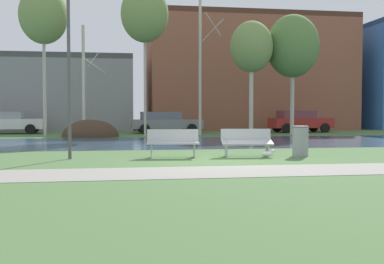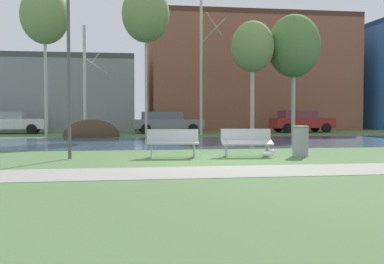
{
  "view_description": "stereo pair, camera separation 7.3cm",
  "coord_description": "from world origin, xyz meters",
  "px_view_note": "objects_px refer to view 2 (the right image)",
  "views": [
    {
      "loc": [
        -2.78,
        -13.0,
        1.41
      ],
      "look_at": [
        -0.44,
        2.12,
        0.75
      ],
      "focal_mm": 43.63,
      "sensor_mm": 36.0,
      "label": 1
    },
    {
      "loc": [
        -2.71,
        -13.01,
        1.41
      ],
      "look_at": [
        -0.44,
        2.12,
        0.75
      ],
      "focal_mm": 43.63,
      "sensor_mm": 36.0,
      "label": 2
    }
  ],
  "objects_px": {
    "parked_van_nearest_white": "(8,122)",
    "parked_sedan_second_grey": "(166,122)",
    "parked_hatch_third_red": "(301,121)",
    "bench_right": "(247,142)",
    "seagull": "(268,154)",
    "bench_left": "(173,142)",
    "trash_bin": "(300,140)",
    "streetlamp": "(68,33)"
  },
  "relations": [
    {
      "from": "seagull",
      "to": "parked_sedan_second_grey",
      "type": "height_order",
      "value": "parked_sedan_second_grey"
    },
    {
      "from": "bench_right",
      "to": "trash_bin",
      "type": "xyz_separation_m",
      "value": [
        1.72,
        -0.16,
        0.03
      ]
    },
    {
      "from": "parked_van_nearest_white",
      "to": "streetlamp",
      "type": "bearing_deg",
      "value": -71.64
    },
    {
      "from": "streetlamp",
      "to": "parked_van_nearest_white",
      "type": "relative_size",
      "value": 1.25
    },
    {
      "from": "trash_bin",
      "to": "parked_hatch_third_red",
      "type": "bearing_deg",
      "value": 68.29
    },
    {
      "from": "bench_left",
      "to": "trash_bin",
      "type": "distance_m",
      "value": 4.07
    },
    {
      "from": "trash_bin",
      "to": "parked_sedan_second_grey",
      "type": "height_order",
      "value": "parked_sedan_second_grey"
    },
    {
      "from": "bench_right",
      "to": "seagull",
      "type": "relative_size",
      "value": 3.7
    },
    {
      "from": "parked_van_nearest_white",
      "to": "parked_hatch_third_red",
      "type": "xyz_separation_m",
      "value": [
        19.47,
        -0.79,
        0.03
      ]
    },
    {
      "from": "seagull",
      "to": "parked_van_nearest_white",
      "type": "height_order",
      "value": "parked_van_nearest_white"
    },
    {
      "from": "parked_sedan_second_grey",
      "to": "parked_hatch_third_red",
      "type": "distance_m",
      "value": 9.32
    },
    {
      "from": "bench_right",
      "to": "seagull",
      "type": "xyz_separation_m",
      "value": [
        0.53,
        -0.57,
        -0.34
      ]
    },
    {
      "from": "seagull",
      "to": "bench_right",
      "type": "bearing_deg",
      "value": 132.77
    },
    {
      "from": "bench_left",
      "to": "bench_right",
      "type": "bearing_deg",
      "value": 0.0
    },
    {
      "from": "trash_bin",
      "to": "streetlamp",
      "type": "relative_size",
      "value": 0.17
    },
    {
      "from": "parked_sedan_second_grey",
      "to": "parked_hatch_third_red",
      "type": "xyz_separation_m",
      "value": [
        9.31,
        -0.16,
        0.04
      ]
    },
    {
      "from": "parked_hatch_third_red",
      "to": "bench_right",
      "type": "bearing_deg",
      "value": -116.87
    },
    {
      "from": "trash_bin",
      "to": "parked_van_nearest_white",
      "type": "relative_size",
      "value": 0.21
    },
    {
      "from": "parked_van_nearest_white",
      "to": "parked_sedan_second_grey",
      "type": "distance_m",
      "value": 10.17
    },
    {
      "from": "bench_right",
      "to": "streetlamp",
      "type": "distance_m",
      "value": 6.35
    },
    {
      "from": "parked_hatch_third_red",
      "to": "bench_left",
      "type": "bearing_deg",
      "value": -123.01
    },
    {
      "from": "trash_bin",
      "to": "bench_left",
      "type": "bearing_deg",
      "value": 177.75
    },
    {
      "from": "bench_right",
      "to": "trash_bin",
      "type": "bearing_deg",
      "value": -5.31
    },
    {
      "from": "streetlamp",
      "to": "parked_sedan_second_grey",
      "type": "height_order",
      "value": "streetlamp"
    },
    {
      "from": "bench_left",
      "to": "parked_hatch_third_red",
      "type": "relative_size",
      "value": 0.38
    },
    {
      "from": "bench_left",
      "to": "streetlamp",
      "type": "relative_size",
      "value": 0.29
    },
    {
      "from": "bench_right",
      "to": "trash_bin",
      "type": "height_order",
      "value": "trash_bin"
    },
    {
      "from": "bench_left",
      "to": "seagull",
      "type": "xyz_separation_m",
      "value": [
        2.87,
        -0.57,
        -0.34
      ]
    },
    {
      "from": "bench_left",
      "to": "parked_hatch_third_red",
      "type": "bearing_deg",
      "value": 56.99
    },
    {
      "from": "streetlamp",
      "to": "bench_left",
      "type": "bearing_deg",
      "value": -0.66
    },
    {
      "from": "streetlamp",
      "to": "parked_hatch_third_red",
      "type": "relative_size",
      "value": 1.32
    },
    {
      "from": "bench_left",
      "to": "streetlamp",
      "type": "xyz_separation_m",
      "value": [
        -3.1,
        0.04,
        3.27
      ]
    },
    {
      "from": "bench_right",
      "to": "seagull",
      "type": "height_order",
      "value": "bench_right"
    },
    {
      "from": "seagull",
      "to": "trash_bin",
      "type": "bearing_deg",
      "value": 19.06
    },
    {
      "from": "parked_van_nearest_white",
      "to": "bench_left",
      "type": "bearing_deg",
      "value": -62.91
    },
    {
      "from": "parked_hatch_third_red",
      "to": "parked_van_nearest_white",
      "type": "bearing_deg",
      "value": 177.68
    },
    {
      "from": "trash_bin",
      "to": "parked_hatch_third_red",
      "type": "height_order",
      "value": "parked_hatch_third_red"
    },
    {
      "from": "streetlamp",
      "to": "parked_sedan_second_grey",
      "type": "distance_m",
      "value": 17.39
    },
    {
      "from": "bench_left",
      "to": "seagull",
      "type": "bearing_deg",
      "value": -11.24
    },
    {
      "from": "parked_van_nearest_white",
      "to": "parked_sedan_second_grey",
      "type": "height_order",
      "value": "parked_van_nearest_white"
    },
    {
      "from": "bench_left",
      "to": "streetlamp",
      "type": "height_order",
      "value": "streetlamp"
    },
    {
      "from": "parked_hatch_third_red",
      "to": "streetlamp",
      "type": "bearing_deg",
      "value": -130.04
    }
  ]
}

